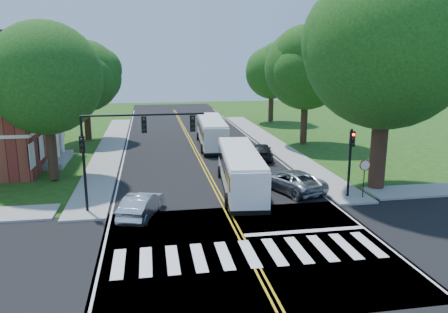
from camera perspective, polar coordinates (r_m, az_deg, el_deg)
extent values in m
plane|color=#1E4110|center=(21.43, 3.05, -11.99)|extent=(140.00, 140.00, 0.00)
cube|color=black|center=(38.27, -2.95, -0.72)|extent=(14.00, 96.00, 0.01)
cube|color=black|center=(21.43, 3.05, -11.98)|extent=(60.00, 12.00, 0.01)
cube|color=gold|center=(42.14, -3.62, 0.56)|extent=(0.36, 70.00, 0.01)
cube|color=silver|center=(41.97, -12.88, 0.21)|extent=(0.12, 70.00, 0.01)
cube|color=silver|center=(43.38, 5.34, 0.89)|extent=(0.12, 70.00, 0.01)
cube|color=silver|center=(20.98, 3.36, -12.52)|extent=(12.60, 3.00, 0.01)
cube|color=silver|center=(23.78, 10.54, -9.56)|extent=(6.60, 0.40, 0.01)
cube|color=gray|center=(45.00, -14.61, 1.03)|extent=(2.60, 40.00, 0.15)
cube|color=gray|center=(46.60, 6.17, 1.78)|extent=(2.60, 40.00, 0.15)
cylinder|color=#351E15|center=(31.58, 19.58, 1.46)|extent=(1.10, 1.10, 6.00)
sphere|color=#2B671E|center=(31.04, 20.50, 13.31)|extent=(10.80, 10.80, 10.80)
cylinder|color=#351E15|center=(34.29, -21.59, 1.13)|extent=(0.70, 0.70, 4.80)
sphere|color=#2B671E|center=(33.71, -22.30, 9.48)|extent=(8.00, 8.00, 8.00)
cylinder|color=#351E15|center=(49.82, -17.42, 4.64)|extent=(0.70, 0.70, 4.40)
sphere|color=#2B671E|center=(49.41, -17.79, 10.00)|extent=(7.60, 7.60, 7.60)
cylinder|color=#351E15|center=(46.23, 10.41, 4.79)|extent=(0.70, 0.70, 5.00)
sphere|color=#2B671E|center=(45.80, 10.68, 11.28)|extent=(8.40, 8.40, 8.40)
cylinder|color=#351E15|center=(61.67, 6.15, 6.64)|extent=(0.70, 0.70, 4.40)
sphere|color=#2B671E|center=(61.35, 6.26, 10.86)|extent=(7.20, 7.20, 7.20)
cube|color=silver|center=(40.00, -21.40, 5.41)|extent=(1.40, 6.00, 0.45)
cube|color=gray|center=(40.69, -20.92, -0.39)|extent=(1.80, 6.00, 0.50)
cylinder|color=silver|center=(38.21, -21.75, 1.56)|extent=(0.50, 0.50, 4.20)
cylinder|color=silver|center=(40.33, -21.13, 2.17)|extent=(0.50, 0.50, 4.20)
cylinder|color=silver|center=(42.46, -20.58, 2.72)|extent=(0.50, 0.50, 4.20)
cylinder|color=black|center=(26.53, -17.74, -2.05)|extent=(0.16, 0.16, 4.60)
cube|color=black|center=(26.02, -18.04, 1.49)|extent=(0.30, 0.22, 0.95)
sphere|color=black|center=(25.83, -18.12, 2.08)|extent=(0.18, 0.18, 0.18)
cylinder|color=black|center=(25.64, -10.45, 5.38)|extent=(7.00, 0.12, 0.12)
cube|color=black|center=(25.57, -10.40, 4.12)|extent=(0.30, 0.22, 0.95)
cube|color=black|center=(25.69, -4.13, 4.34)|extent=(0.30, 0.22, 0.95)
cylinder|color=black|center=(29.16, 16.08, -0.81)|extent=(0.16, 0.16, 4.40)
cube|color=black|center=(28.71, 16.41, 2.22)|extent=(0.30, 0.22, 0.95)
sphere|color=#FF0A05|center=(28.53, 16.57, 2.76)|extent=(0.18, 0.18, 0.18)
cylinder|color=black|center=(29.36, 17.78, -3.06)|extent=(0.06, 0.06, 2.20)
cylinder|color=#A50A07|center=(29.08, 17.95, -1.08)|extent=(0.76, 0.04, 0.76)
cube|color=white|center=(29.85, 2.15, -1.86)|extent=(3.32, 10.80, 2.48)
cube|color=black|center=(29.74, 2.16, -1.02)|extent=(3.32, 10.07, 0.86)
cube|color=black|center=(34.97, 1.17, 0.88)|extent=(2.20, 0.31, 1.44)
cube|color=orange|center=(34.81, 1.18, 2.18)|extent=(1.53, 0.25, 0.29)
cube|color=black|center=(30.15, 2.13, -3.88)|extent=(3.38, 10.91, 0.27)
cube|color=white|center=(29.55, 2.17, 0.56)|extent=(3.24, 10.48, 0.20)
cylinder|color=black|center=(33.61, 3.45, -1.88)|extent=(0.37, 0.89, 0.86)
cylinder|color=black|center=(33.38, -0.54, -1.96)|extent=(0.37, 0.89, 0.86)
cylinder|color=black|center=(27.21, 5.36, -5.51)|extent=(0.37, 0.89, 0.86)
cylinder|color=black|center=(26.93, 0.41, -5.65)|extent=(0.37, 0.89, 0.86)
cube|color=white|center=(44.77, -1.62, 3.16)|extent=(2.95, 10.89, 2.51)
cube|color=black|center=(44.70, -1.63, 3.73)|extent=(2.97, 10.14, 0.87)
cube|color=black|center=(50.07, -2.17, 4.56)|extent=(2.24, 0.23, 1.46)
cube|color=orange|center=(49.96, -2.17, 5.50)|extent=(1.56, 0.19, 0.29)
cube|color=black|center=(44.97, -1.61, 1.76)|extent=(3.00, 10.99, 0.27)
cube|color=white|center=(44.57, -1.63, 4.81)|extent=(2.88, 10.56, 0.20)
cylinder|color=black|center=(48.54, -0.58, 2.76)|extent=(0.34, 0.89, 0.88)
cylinder|color=black|center=(48.36, -3.38, 2.69)|extent=(0.34, 0.89, 0.88)
cylinder|color=black|center=(41.86, 0.40, 1.11)|extent=(0.34, 0.89, 0.88)
cylinder|color=black|center=(41.65, -2.85, 1.03)|extent=(0.34, 0.89, 0.88)
imported|color=silver|center=(25.57, -10.73, -6.25)|extent=(2.78, 4.56, 1.42)
imported|color=#B0B2B7|center=(30.23, 8.77, -3.11)|extent=(4.14, 5.83, 1.47)
imported|color=black|center=(39.35, 4.87, 0.66)|extent=(2.80, 4.98, 1.36)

